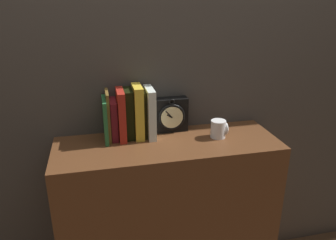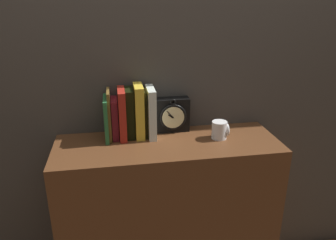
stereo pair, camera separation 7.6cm
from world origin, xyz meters
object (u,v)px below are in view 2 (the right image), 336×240
object	(u,v)px
book_slot2_maroon	(115,118)
book_slot4_black	(130,113)
book_slot0_green	(106,119)
mug	(220,130)
book_slot5_yellow	(139,111)
book_slot6_black	(145,113)
book_slot7_white	(151,112)
clock	(172,115)
book_slot1_brown	(109,115)
book_slot3_red	(122,114)

from	to	relation	value
book_slot2_maroon	book_slot4_black	distance (m)	0.08
book_slot0_green	mug	size ratio (longest dim) A/B	2.38
book_slot2_maroon	book_slot5_yellow	world-z (taller)	book_slot5_yellow
book_slot0_green	book_slot4_black	world-z (taller)	book_slot4_black
book_slot0_green	mug	bearing A→B (deg)	-9.24
book_slot6_black	book_slot7_white	xyz separation A→B (m)	(0.03, -0.02, 0.01)
clock	mug	size ratio (longest dim) A/B	2.09
book_slot6_black	book_slot4_black	bearing A→B (deg)	-179.34
book_slot0_green	book_slot7_white	distance (m)	0.21
book_slot5_yellow	book_slot6_black	world-z (taller)	book_slot5_yellow
book_slot0_green	book_slot6_black	size ratio (longest dim) A/B	0.89
clock	book_slot5_yellow	xyz separation A→B (m)	(-0.17, -0.03, 0.04)
book_slot6_black	book_slot7_white	world-z (taller)	book_slot7_white
book_slot6_black	book_slot0_green	bearing A→B (deg)	-175.10
book_slot5_yellow	mug	size ratio (longest dim) A/B	2.97
book_slot2_maroon	book_slot1_brown	bearing A→B (deg)	-169.62
book_slot4_black	book_slot7_white	world-z (taller)	book_slot7_white
book_slot0_green	book_slot3_red	distance (m)	0.08
book_slot3_red	book_slot5_yellow	bearing A→B (deg)	3.99
book_slot4_black	book_slot7_white	size ratio (longest dim) A/B	0.98
book_slot0_green	mug	world-z (taller)	book_slot0_green
book_slot1_brown	mug	bearing A→B (deg)	-10.47
clock	book_slot1_brown	size ratio (longest dim) A/B	0.76
book_slot1_brown	book_slot6_black	size ratio (longest dim) A/B	1.03
book_slot3_red	mug	distance (m)	0.48
mug	book_slot1_brown	bearing A→B (deg)	169.53
book_slot7_white	mug	distance (m)	0.34
clock	book_slot5_yellow	world-z (taller)	book_slot5_yellow
book_slot3_red	book_slot6_black	distance (m)	0.11
clock	book_slot3_red	distance (m)	0.25
book_slot2_maroon	book_slot7_white	bearing A→B (deg)	-4.30
clock	book_slot3_red	bearing A→B (deg)	-171.34
clock	book_slot2_maroon	distance (m)	0.28
book_slot0_green	mug	distance (m)	0.55
book_slot1_brown	book_slot6_black	xyz separation A→B (m)	(0.17, 0.01, -0.00)
clock	book_slot2_maroon	xyz separation A→B (m)	(-0.28, -0.03, 0.01)
book_slot7_white	clock	bearing A→B (deg)	19.80
mug	book_slot5_yellow	bearing A→B (deg)	165.92
book_slot1_brown	book_slot5_yellow	distance (m)	0.14
clock	book_slot1_brown	world-z (taller)	book_slot1_brown
clock	book_slot7_white	distance (m)	0.12
book_slot3_red	book_slot6_black	bearing A→B (deg)	7.01
book_slot4_black	book_slot0_green	bearing A→B (deg)	-172.34
book_slot7_white	book_slot1_brown	bearing A→B (deg)	177.53
clock	book_slot0_green	size ratio (longest dim) A/B	0.88
book_slot2_maroon	book_slot7_white	size ratio (longest dim) A/B	0.79
book_slot0_green	book_slot4_black	distance (m)	0.12
book_slot6_black	mug	distance (m)	0.37
clock	book_slot4_black	bearing A→B (deg)	-173.26
book_slot0_green	book_slot6_black	xyz separation A→B (m)	(0.19, 0.02, 0.01)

